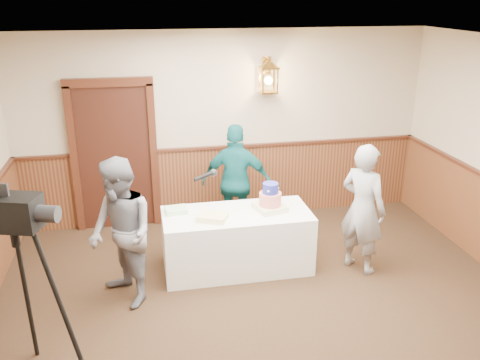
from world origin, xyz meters
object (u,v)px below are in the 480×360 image
(baker, at_px, (363,209))
(assistant_p, at_px, (237,182))
(display_table, at_px, (237,241))
(tiered_cake, at_px, (270,200))
(sheet_cake_green, at_px, (176,210))
(tv_camera_rig, at_px, (27,309))
(interviewer, at_px, (121,234))
(sheet_cake_yellow, at_px, (212,217))

(baker, bearing_deg, assistant_p, 13.86)
(display_table, bearing_deg, tiered_cake, 1.19)
(tiered_cake, distance_m, sheet_cake_green, 1.15)
(tv_camera_rig, bearing_deg, baker, 38.59)
(display_table, height_order, tiered_cake, tiered_cake)
(display_table, relative_size, tv_camera_rig, 0.99)
(interviewer, relative_size, tv_camera_rig, 0.92)
(sheet_cake_yellow, relative_size, baker, 0.20)
(tiered_cake, distance_m, assistant_p, 0.91)
(sheet_cake_yellow, distance_m, baker, 1.82)
(sheet_cake_green, xyz_separation_m, tv_camera_rig, (-1.37, -1.87, 0.04))
(tiered_cake, distance_m, interviewer, 1.84)
(sheet_cake_yellow, xyz_separation_m, interviewer, (-1.04, -0.34, 0.05))
(sheet_cake_green, height_order, interviewer, interviewer)
(tv_camera_rig, bearing_deg, display_table, 56.63)
(assistant_p, height_order, tv_camera_rig, tv_camera_rig)
(sheet_cake_green, relative_size, interviewer, 0.16)
(interviewer, bearing_deg, display_table, 82.32)
(tiered_cake, relative_size, tv_camera_rig, 0.23)
(tiered_cake, relative_size, interviewer, 0.25)
(assistant_p, relative_size, tv_camera_rig, 0.89)
(interviewer, distance_m, baker, 2.85)
(sheet_cake_yellow, bearing_deg, baker, -5.61)
(display_table, height_order, tv_camera_rig, tv_camera_rig)
(display_table, xyz_separation_m, interviewer, (-1.35, -0.48, 0.46))
(interviewer, relative_size, assistant_p, 1.03)
(sheet_cake_green, bearing_deg, tv_camera_rig, -126.17)
(tiered_cake, height_order, assistant_p, assistant_p)
(assistant_p, bearing_deg, sheet_cake_green, 55.85)
(assistant_p, distance_m, tv_camera_rig, 3.44)
(tiered_cake, bearing_deg, sheet_cake_yellow, -168.58)
(interviewer, bearing_deg, baker, 66.07)
(display_table, height_order, assistant_p, assistant_p)
(sheet_cake_yellow, distance_m, tv_camera_rig, 2.37)
(baker, bearing_deg, sheet_cake_yellow, 50.38)
(interviewer, bearing_deg, sheet_cake_yellow, 80.97)
(baker, height_order, assistant_p, same)
(display_table, height_order, interviewer, interviewer)
(tiered_cake, relative_size, sheet_cake_green, 1.61)
(tiered_cake, bearing_deg, assistant_p, 106.17)
(interviewer, height_order, assistant_p, interviewer)
(sheet_cake_green, distance_m, assistant_p, 1.14)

